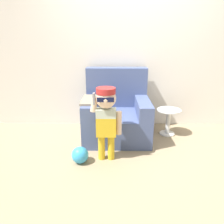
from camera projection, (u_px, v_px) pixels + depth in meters
The scene contains 6 objects.
ground_plane at pixel (133, 142), 3.17m from camera, with size 10.00×10.00×0.00m, color #998466.
wall_back at pixel (132, 47), 3.47m from camera, with size 10.00×0.05×2.60m.
armchair at pixel (116, 113), 3.33m from camera, with size 0.97×0.93×1.00m.
person_child at pixel (106, 113), 2.55m from camera, with size 0.37×0.28×0.91m.
side_table at pixel (168, 119), 3.37m from camera, with size 0.36×0.36×0.41m.
toy_ball at pixel (80, 155), 2.63m from camera, with size 0.20×0.20×0.20m.
Camera 1 is at (-0.28, -2.87, 1.43)m, focal length 35.00 mm.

